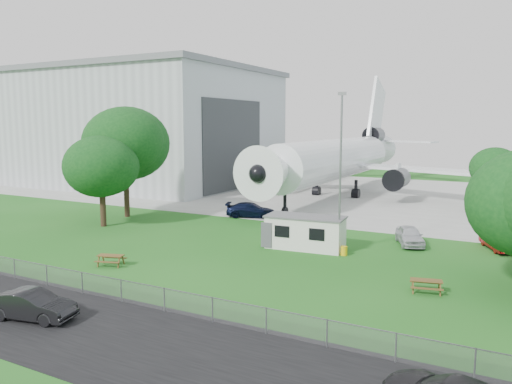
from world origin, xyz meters
The scene contains 17 objects.
ground centered at (0.00, 0.00, 0.00)m, with size 160.00×160.00×0.00m, color #307427.
asphalt_strip centered at (0.00, -13.00, 0.01)m, with size 120.00×8.00×0.02m, color black.
concrete_apron centered at (0.00, 38.00, 0.01)m, with size 120.00×46.00×0.03m, color #B7B7B2.
hangar centered at (-37.97, 36.00, 9.41)m, with size 43.00×31.00×18.55m.
airliner centered at (-2.00, 35.86, 5.27)m, with size 46.36×47.73×17.69m.
site_cabin centered at (5.35, 6.47, 1.31)m, with size 6.86×3.24×2.62m.
picnic_west centered at (-4.73, -4.42, 0.00)m, with size 1.80×1.50×0.76m, color brown, non-canonical shape.
picnic_east centered at (15.61, 0.14, 0.00)m, with size 1.80×1.50×0.76m, color brown, non-canonical shape.
fence centered at (0.00, -9.50, 0.00)m, with size 58.00×0.04×1.30m, color gray.
lamp_mast centered at (8.20, 6.20, 6.00)m, with size 0.16×0.16×12.00m, color slate.
tree_west_big centered at (-16.68, 10.26, 7.67)m, with size 9.35×9.35×12.35m.
tree_west_small centered at (-15.19, 5.36, 5.35)m, with size 7.28×7.28×9.00m.
tree_far_apron centered at (17.84, 28.56, 4.78)m, with size 5.38×5.38×7.49m.
car_centre_sedan centered at (-1.21, -13.47, 0.73)m, with size 1.55×4.45×1.47m, color black.
car_ne_hatch centered at (12.42, 11.56, 0.76)m, with size 1.80×4.47×1.52m, color #B9BBC1.
car_ne_sedan centered at (18.87, 13.13, 0.71)m, with size 1.49×4.28×1.41m, color maroon.
car_apron_van centered at (-4.85, 16.14, 0.76)m, with size 2.13×5.25×1.52m, color black.
Camera 1 is at (20.09, -29.40, 9.80)m, focal length 35.00 mm.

